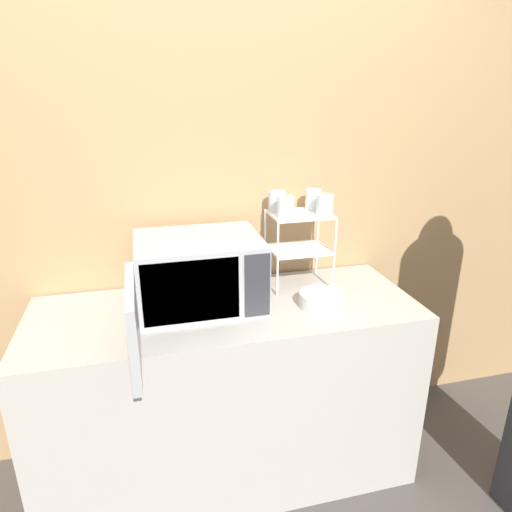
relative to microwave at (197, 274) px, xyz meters
The scene contains 9 objects.
wall_back 0.42m from the microwave, 69.73° to the left, with size 8.00×0.06×2.60m.
counter 0.61m from the microwave, 19.92° to the right, with size 1.69×0.64×0.89m.
microwave is the anchor object (origin of this frame).
dish_rack 0.53m from the microwave, 14.05° to the left, with size 0.29×0.22×0.36m.
glass_front_left 0.49m from the microwave, ahead, with size 0.08×0.08×0.10m.
glass_back_right 0.67m from the microwave, 17.13° to the left, with size 0.08×0.08×0.10m.
glass_front_right 0.65m from the microwave, ahead, with size 0.08×0.08×0.10m.
glass_back_left 0.52m from the microwave, 24.64° to the left, with size 0.08×0.08×0.10m.
bowl 0.55m from the microwave, 14.38° to the right, with size 0.19×0.19×0.06m.
Camera 1 is at (-0.32, -1.45, 1.79)m, focal length 32.00 mm.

